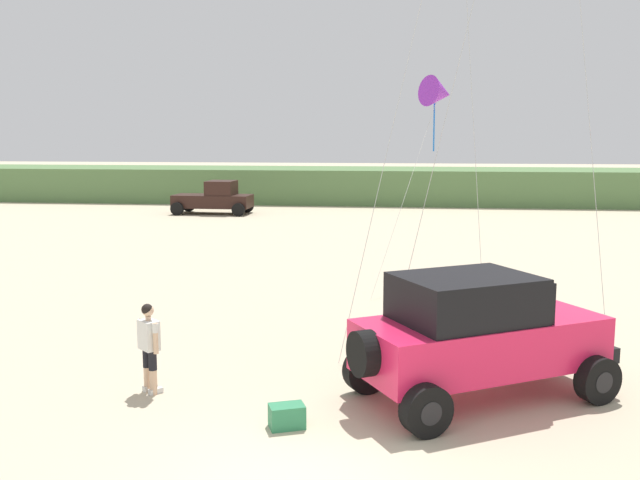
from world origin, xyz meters
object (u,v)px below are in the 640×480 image
object	(u,v)px
jeep	(478,333)
distant_pickup	(215,198)
cooler_box	(287,416)
person_watching	(149,343)
kite_orange_streamer	(439,93)

from	to	relation	value
jeep	distant_pickup	world-z (taller)	jeep
jeep	cooler_box	size ratio (longest dim) A/B	8.89
person_watching	distant_pickup	world-z (taller)	distant_pickup
cooler_box	person_watching	bearing A→B (deg)	133.73
jeep	person_watching	world-z (taller)	jeep
kite_orange_streamer	jeep	bearing A→B (deg)	-88.81
person_watching	jeep	bearing A→B (deg)	4.28
cooler_box	kite_orange_streamer	distance (m)	15.36
person_watching	cooler_box	xyz separation A→B (m)	(2.74, -1.24, -0.75)
jeep	kite_orange_streamer	bearing A→B (deg)	91.19
cooler_box	distant_pickup	distance (m)	31.69
distant_pickup	cooler_box	bearing A→B (deg)	-72.60
jeep	person_watching	bearing A→B (deg)	-175.72
person_watching	distant_pickup	distance (m)	29.77
person_watching	cooler_box	distance (m)	3.10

